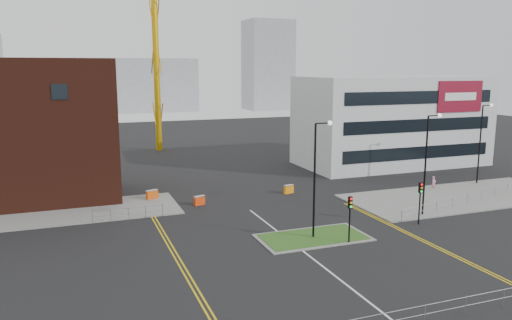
{
  "coord_description": "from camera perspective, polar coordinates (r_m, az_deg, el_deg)",
  "views": [
    {
      "loc": [
        -15.24,
        -25.35,
        13.08
      ],
      "look_at": [
        0.1,
        15.73,
        5.0
      ],
      "focal_mm": 35.0,
      "sensor_mm": 36.0,
      "label": 1
    }
  ],
  "objects": [
    {
      "name": "railing_front",
      "position": [
        27.53,
        16.53,
        -16.55
      ],
      "size": [
        24.05,
        0.05,
        1.1
      ],
      "color": "gray",
      "rests_on": "ground"
    },
    {
      "name": "yellow_left_a",
      "position": [
        38.2,
        -9.98,
        -9.74
      ],
      "size": [
        0.12,
        24.0,
        0.01
      ],
      "primitive_type": "cube",
      "color": "gold",
      "rests_on": "ground"
    },
    {
      "name": "barrier_left",
      "position": [
        51.42,
        -11.79,
        -3.88
      ],
      "size": [
        1.27,
        0.82,
        1.02
      ],
      "color": "#D64E0B",
      "rests_on": "ground"
    },
    {
      "name": "centre_line",
      "position": [
        33.93,
        8.17,
        -12.34
      ],
      "size": [
        0.15,
        30.0,
        0.01
      ],
      "primitive_type": "cube",
      "color": "silver",
      "rests_on": "ground"
    },
    {
      "name": "railing_left",
      "position": [
        45.27,
        -14.39,
        -5.71
      ],
      "size": [
        6.05,
        0.05,
        1.1
      ],
      "color": "gray",
      "rests_on": "ground"
    },
    {
      "name": "office_block",
      "position": [
        70.97,
        15.22,
        4.35
      ],
      "size": [
        25.0,
        12.2,
        12.0
      ],
      "color": "silver",
      "rests_on": "ground"
    },
    {
      "name": "yellow_left_b",
      "position": [
        38.25,
        -9.53,
        -9.7
      ],
      "size": [
        0.12,
        24.0,
        0.01
      ],
      "primitive_type": "cube",
      "color": "gold",
      "rests_on": "ground"
    },
    {
      "name": "yellow_right_a",
      "position": [
        42.02,
        17.07,
        -8.17
      ],
      "size": [
        0.12,
        20.0,
        0.01
      ],
      "primitive_type": "cube",
      "color": "gold",
      "rests_on": "ground"
    },
    {
      "name": "ground",
      "position": [
        32.34,
        9.91,
        -13.58
      ],
      "size": [
        200.0,
        200.0,
        0.0
      ],
      "primitive_type": "plane",
      "color": "black",
      "rests_on": "ground"
    },
    {
      "name": "pavement_right",
      "position": [
        55.72,
        22.33,
        -3.87
      ],
      "size": [
        24.0,
        10.0,
        0.12
      ],
      "primitive_type": "cube",
      "color": "slate",
      "rests_on": "ground"
    },
    {
      "name": "pedestrian",
      "position": [
        57.52,
        19.65,
        -2.53
      ],
      "size": [
        0.64,
        0.5,
        1.55
      ],
      "primitive_type": "imported",
      "rotation": [
        0.0,
        0.0,
        0.25
      ],
      "color": "pink",
      "rests_on": "ground"
    },
    {
      "name": "traffic_light_island",
      "position": [
        38.24,
        10.7,
        -5.7
      ],
      "size": [
        0.28,
        0.33,
        3.65
      ],
      "color": "black",
      "rests_on": "ground"
    },
    {
      "name": "railing_right",
      "position": [
        52.79,
        23.01,
        -3.88
      ],
      "size": [
        19.05,
        5.05,
        1.1
      ],
      "color": "gray",
      "rests_on": "ground"
    },
    {
      "name": "grass_island",
      "position": [
        39.73,
        6.55,
        -8.76
      ],
      "size": [
        8.0,
        4.0,
        0.12
      ],
      "primitive_type": "cube",
      "color": "#29521B",
      "rests_on": "ground"
    },
    {
      "name": "traffic_light_right",
      "position": [
        44.31,
        18.27,
        -3.82
      ],
      "size": [
        0.28,
        0.33,
        3.65
      ],
      "color": "black",
      "rests_on": "ground"
    },
    {
      "name": "streetlamp_right_far",
      "position": [
        61.86,
        24.41,
        2.39
      ],
      "size": [
        1.46,
        0.36,
        9.18
      ],
      "color": "black",
      "rests_on": "ground"
    },
    {
      "name": "skyline_d",
      "position": [
        165.66,
        -18.12,
        7.48
      ],
      "size": [
        30.0,
        12.0,
        12.0
      ],
      "primitive_type": "cube",
      "color": "gray",
      "rests_on": "ground"
    },
    {
      "name": "barrier_right",
      "position": [
        53.05,
        3.75,
        -3.3
      ],
      "size": [
        1.14,
        0.6,
        0.91
      ],
      "color": "orange",
      "rests_on": "ground"
    },
    {
      "name": "pavement_left",
      "position": [
        49.33,
        -25.37,
        -5.9
      ],
      "size": [
        28.0,
        8.0,
        0.12
      ],
      "primitive_type": "cube",
      "color": "slate",
      "rests_on": "ground"
    },
    {
      "name": "island_kerb",
      "position": [
        39.74,
        6.55,
        -8.79
      ],
      "size": [
        8.6,
        4.6,
        0.08
      ],
      "primitive_type": "cube",
      "color": "slate",
      "rests_on": "ground"
    },
    {
      "name": "yellow_right_b",
      "position": [
        42.2,
        17.39,
        -8.1
      ],
      "size": [
        0.12,
        20.0,
        0.01
      ],
      "primitive_type": "cube",
      "color": "gold",
      "rests_on": "ground"
    },
    {
      "name": "skyline_c",
      "position": [
        161.97,
        1.37,
        10.76
      ],
      "size": [
        14.0,
        12.0,
        28.0
      ],
      "primitive_type": "cube",
      "color": "gray",
      "rests_on": "ground"
    },
    {
      "name": "streetlamp_right_near",
      "position": [
        46.65,
        19.05,
        0.4
      ],
      "size": [
        1.46,
        0.36,
        9.18
      ],
      "color": "black",
      "rests_on": "ground"
    },
    {
      "name": "streetlamp_island",
      "position": [
        38.41,
        7.01,
        -1.15
      ],
      "size": [
        1.46,
        0.36,
        9.18
      ],
      "color": "black",
      "rests_on": "ground"
    },
    {
      "name": "barrier_mid",
      "position": [
        48.82,
        -6.49,
        -4.57
      ],
      "size": [
        1.13,
        0.64,
        0.9
      ],
      "color": "#E83D0C",
      "rests_on": "ground"
    },
    {
      "name": "skyline_b",
      "position": [
        157.47,
        -11.37,
        8.39
      ],
      "size": [
        24.0,
        12.0,
        16.0
      ],
      "primitive_type": "cube",
      "color": "gray",
      "rests_on": "ground"
    }
  ]
}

